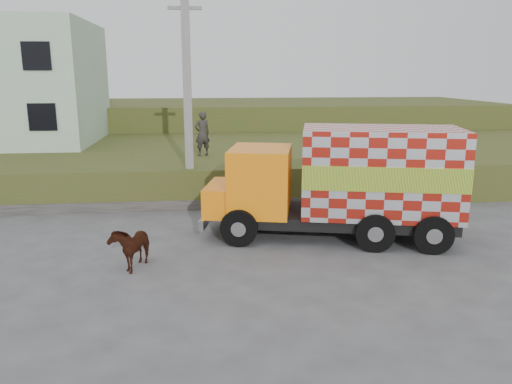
{
  "coord_description": "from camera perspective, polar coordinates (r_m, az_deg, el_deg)",
  "views": [
    {
      "loc": [
        -0.47,
        -14.02,
        4.96
      ],
      "look_at": [
        1.16,
        1.28,
        1.3
      ],
      "focal_mm": 35.0,
      "sensor_mm": 36.0,
      "label": 1
    }
  ],
  "objects": [
    {
      "name": "cargo_truck",
      "position": [
        15.37,
        10.15,
        1.13
      ],
      "size": [
        7.99,
        4.06,
        3.41
      ],
      "rotation": [
        0.0,
        0.0,
        -0.22
      ],
      "color": "black",
      "rests_on": "ground"
    },
    {
      "name": "utility_pole",
      "position": [
        18.65,
        -7.82,
        10.54
      ],
      "size": [
        1.2,
        0.3,
        8.0
      ],
      "color": "gray",
      "rests_on": "ground"
    },
    {
      "name": "ground",
      "position": [
        14.88,
        -3.93,
        -6.13
      ],
      "size": [
        120.0,
        120.0,
        0.0
      ],
      "primitive_type": "plane",
      "color": "#474749",
      "rests_on": "ground"
    },
    {
      "name": "retaining_strip",
      "position": [
        18.89,
        -10.51,
        -1.44
      ],
      "size": [
        16.0,
        0.5,
        0.4
      ],
      "primitive_type": "cube",
      "color": "#595651",
      "rests_on": "ground"
    },
    {
      "name": "embankment_far",
      "position": [
        36.19,
        -5.35,
        7.84
      ],
      "size": [
        40.0,
        12.0,
        3.0
      ],
      "primitive_type": "cube",
      "color": "#38501A",
      "rests_on": "ground"
    },
    {
      "name": "embankment",
      "position": [
        24.39,
        -4.88,
        3.39
      ],
      "size": [
        40.0,
        12.0,
        1.5
      ],
      "primitive_type": "cube",
      "color": "#38501A",
      "rests_on": "ground"
    },
    {
      "name": "pedestrian",
      "position": [
        21.63,
        -6.16,
        6.65
      ],
      "size": [
        0.82,
        0.71,
        1.91
      ],
      "primitive_type": "imported",
      "rotation": [
        0.0,
        0.0,
        3.57
      ],
      "color": "#2B2926",
      "rests_on": "embankment"
    },
    {
      "name": "cow",
      "position": [
        13.48,
        -14.06,
        -5.95
      ],
      "size": [
        1.05,
        1.53,
        1.19
      ],
      "primitive_type": "imported",
      "rotation": [
        0.0,
        0.0,
        -0.33
      ],
      "color": "black",
      "rests_on": "ground"
    }
  ]
}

